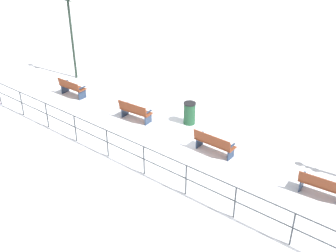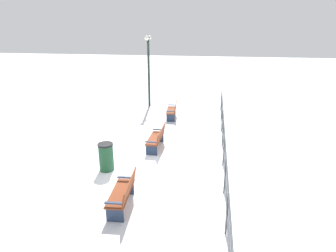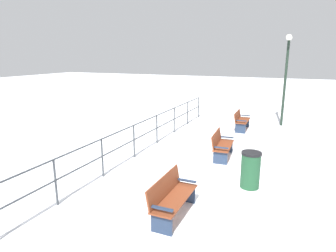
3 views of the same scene
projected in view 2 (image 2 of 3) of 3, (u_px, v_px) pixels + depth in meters
ground_plane at (143, 172)px, 9.88m from camera, size 80.00×80.00×0.00m
bench_nearest at (173, 110)px, 15.49m from camera, size 0.67×1.55×0.85m
bench_second at (157, 138)px, 11.64m from camera, size 0.55×1.61×0.88m
bench_third at (123, 193)px, 7.81m from camera, size 0.67×1.53×0.88m
lamppost_near at (149, 60)px, 17.04m from camera, size 0.26×0.88×4.22m
waterfront_railing at (225, 157)px, 9.21m from camera, size 0.05×16.32×1.15m
trash_bin at (106, 157)px, 9.85m from camera, size 0.52×0.52×0.98m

